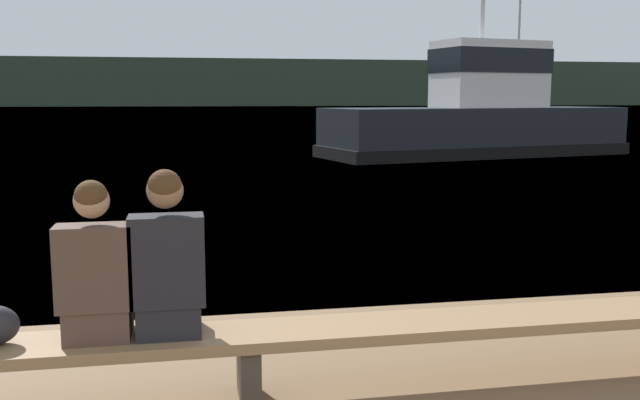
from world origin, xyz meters
The scene contains 7 objects.
water_surface centered at (0.00, 125.20, 0.00)m, with size 240.00×240.00×0.00m, color #386084.
far_shoreline centered at (0.00, 152.05, 4.81)m, with size 600.00×12.00×9.61m, color #2D3D2D.
bench_main centered at (-0.44, 3.46, 0.37)m, with size 8.36×0.47×0.44m.
person_left centered at (-1.31, 3.46, 0.84)m, with size 0.43×0.37×0.95m.
person_right centered at (-0.91, 3.46, 0.87)m, with size 0.43×0.37×1.00m.
tugboat_red centered at (8.45, 20.67, 1.13)m, with size 10.34×5.14×6.05m.
moored_sailboat centered at (15.86, 32.57, 0.56)m, with size 6.29×2.82×9.45m.
Camera 1 is at (-0.80, -0.72, 1.84)m, focal length 40.00 mm.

